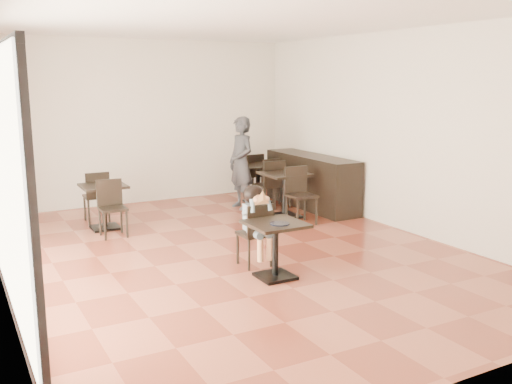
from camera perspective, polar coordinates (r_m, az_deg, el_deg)
floor at (r=8.12m, az=-2.20°, el=-6.16°), size 6.00×8.00×0.01m
ceiling at (r=7.79m, az=-2.38°, el=16.91°), size 6.00×8.00×0.01m
wall_back at (r=11.51m, az=-11.20°, el=6.89°), size 6.00×0.01×3.20m
wall_front at (r=4.60m, az=20.34°, el=0.17°), size 6.00×0.01×3.20m
wall_right at (r=9.51m, az=14.24°, el=5.89°), size 0.01×8.00×3.20m
storefront_window at (r=6.55m, az=-24.15°, el=1.22°), size 0.04×4.50×2.60m
child_table at (r=7.06m, az=1.95°, el=-5.84°), size 0.67×0.67×0.71m
child_chair at (r=7.50m, az=-0.18°, el=-4.24°), size 0.38×0.38×0.85m
child at (r=7.48m, az=-0.18°, el=-3.42°), size 0.38×0.54×1.07m
plate at (r=6.88m, az=2.39°, el=-3.18°), size 0.24×0.24×0.01m
pizza_slice at (r=7.22m, az=0.53°, el=-0.74°), size 0.25×0.19×0.06m
adult_patron at (r=10.77m, az=-1.50°, el=2.92°), size 0.47×0.67×1.74m
cafe_table_mid at (r=10.15m, az=2.89°, el=-0.30°), size 0.78×0.78×0.80m
cafe_table_left at (r=9.68m, az=-14.93°, el=-1.44°), size 0.71×0.71×0.74m
cafe_table_back at (r=11.36m, az=0.19°, el=0.84°), size 0.78×0.78×0.76m
chair_mid_a at (r=10.60m, az=1.34°, el=0.65°), size 0.44×0.44×0.97m
chair_mid_b at (r=9.68m, az=4.58°, el=-0.40°), size 0.44×0.44×0.97m
chair_left_a at (r=10.19m, az=-15.69°, el=-0.43°), size 0.40×0.40×0.89m
chair_left_b at (r=9.14m, az=-14.13°, el=-1.66°), size 0.40×0.40×0.89m
chair_back_a at (r=11.88m, az=-0.56°, el=1.68°), size 0.45×0.45×0.92m
chair_back_b at (r=10.93m, az=2.14°, el=0.84°), size 0.45×0.45×0.92m
service_counter at (r=10.99m, az=5.56°, el=1.07°), size 0.60×2.40×1.00m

